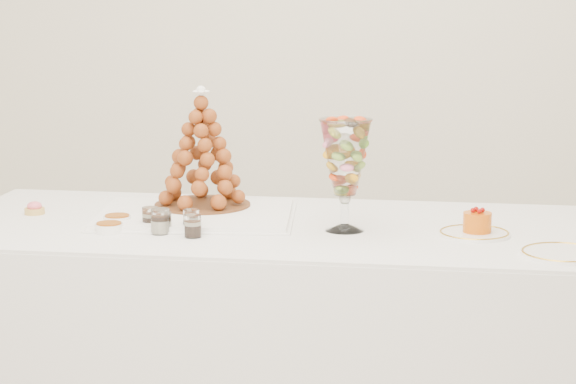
# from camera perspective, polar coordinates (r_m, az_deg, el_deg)

# --- Properties ---
(buffet_table) EXTENTS (2.20, 0.88, 0.84)m
(buffet_table) POSITION_cam_1_polar(r_m,az_deg,el_deg) (3.56, 0.56, -8.29)
(buffet_table) COLOR white
(buffet_table) RESTS_ON ground
(lace_tray) EXTENTS (0.64, 0.51, 0.02)m
(lace_tray) POSITION_cam_1_polar(r_m,az_deg,el_deg) (3.56, -4.74, -1.17)
(lace_tray) COLOR white
(lace_tray) RESTS_ON buffet_table
(macaron_vase) EXTENTS (0.15, 0.15, 0.34)m
(macaron_vase) POSITION_cam_1_polar(r_m,az_deg,el_deg) (3.34, 2.93, 1.69)
(macaron_vase) COLOR white
(macaron_vase) RESTS_ON buffet_table
(cake_plate) EXTENTS (0.21, 0.21, 0.01)m
(cake_plate) POSITION_cam_1_polar(r_m,az_deg,el_deg) (3.36, 9.44, -2.10)
(cake_plate) COLOR white
(cake_plate) RESTS_ON buffet_table
(spare_plate) EXTENTS (0.23, 0.23, 0.01)m
(spare_plate) POSITION_cam_1_polar(r_m,az_deg,el_deg) (3.17, 13.81, -3.07)
(spare_plate) COLOR white
(spare_plate) RESTS_ON buffet_table
(pink_tart) EXTENTS (0.07, 0.07, 0.04)m
(pink_tart) POSITION_cam_1_polar(r_m,az_deg,el_deg) (3.70, -12.75, -0.83)
(pink_tart) COLOR tan
(pink_tart) RESTS_ON buffet_table
(verrine_a) EXTENTS (0.05, 0.05, 0.06)m
(verrine_a) POSITION_cam_1_polar(r_m,az_deg,el_deg) (3.43, -7.02, -1.30)
(verrine_a) COLOR white
(verrine_a) RESTS_ON buffet_table
(verrine_b) EXTENTS (0.05, 0.05, 0.07)m
(verrine_b) POSITION_cam_1_polar(r_m,az_deg,el_deg) (3.36, -6.35, -1.52)
(verrine_b) COLOR white
(verrine_b) RESTS_ON buffet_table
(verrine_c) EXTENTS (0.06, 0.06, 0.07)m
(verrine_c) POSITION_cam_1_polar(r_m,az_deg,el_deg) (3.38, -4.94, -1.44)
(verrine_c) COLOR white
(verrine_c) RESTS_ON buffet_table
(verrine_d) EXTENTS (0.07, 0.07, 0.07)m
(verrine_d) POSITION_cam_1_polar(r_m,az_deg,el_deg) (3.35, -6.51, -1.49)
(verrine_d) COLOR white
(verrine_d) RESTS_ON buffet_table
(verrine_e) EXTENTS (0.05, 0.05, 0.07)m
(verrine_e) POSITION_cam_1_polar(r_m,az_deg,el_deg) (3.30, -4.86, -1.74)
(verrine_e) COLOR white
(verrine_e) RESTS_ON buffet_table
(ramekin_back) EXTENTS (0.08, 0.08, 0.03)m
(ramekin_back) POSITION_cam_1_polar(r_m,az_deg,el_deg) (3.50, -8.67, -1.43)
(ramekin_back) COLOR white
(ramekin_back) RESTS_ON buffet_table
(ramekin_front) EXTENTS (0.08, 0.08, 0.03)m
(ramekin_front) POSITION_cam_1_polar(r_m,az_deg,el_deg) (3.39, -9.08, -1.82)
(ramekin_front) COLOR white
(ramekin_front) RESTS_ON buffet_table
(croquembouche) EXTENTS (0.31, 0.31, 0.39)m
(croquembouche) POSITION_cam_1_polar(r_m,az_deg,el_deg) (3.62, -4.40, 2.24)
(croquembouche) COLOR brown
(croquembouche) RESTS_ON lace_tray
(mousse_cake) EXTENTS (0.08, 0.08, 0.07)m
(mousse_cake) POSITION_cam_1_polar(r_m,az_deg,el_deg) (3.35, 9.59, -1.51)
(mousse_cake) COLOR #D35909
(mousse_cake) RESTS_ON cake_plate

